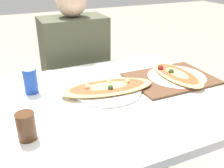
% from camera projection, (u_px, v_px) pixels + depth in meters
% --- Properties ---
extents(dining_table, '(1.05, 0.93, 0.77)m').
position_uv_depth(dining_table, '(114.00, 111.00, 1.29)').
color(dining_table, white).
rests_on(dining_table, ground_plane).
extents(chair_far_seated, '(0.40, 0.40, 0.89)m').
position_uv_depth(chair_far_seated, '(73.00, 83.00, 2.03)').
color(chair_far_seated, '#2D3851').
rests_on(chair_far_seated, ground_plane).
extents(person_seated, '(0.44, 0.29, 1.23)m').
position_uv_depth(person_seated, '(75.00, 61.00, 1.84)').
color(person_seated, '#2D2D38').
rests_on(person_seated, ground_plane).
extents(pizza_main, '(0.48, 0.33, 0.05)m').
position_uv_depth(pizza_main, '(108.00, 88.00, 1.29)').
color(pizza_main, white).
rests_on(pizza_main, dining_table).
extents(soda_can, '(0.07, 0.07, 0.12)m').
position_uv_depth(soda_can, '(31.00, 81.00, 1.27)').
color(soda_can, '#1E47B2').
rests_on(soda_can, dining_table).
extents(drink_glass, '(0.07, 0.07, 0.10)m').
position_uv_depth(drink_glass, '(26.00, 126.00, 0.94)').
color(drink_glass, '#4C2D19').
rests_on(drink_glass, dining_table).
extents(serving_tray, '(0.45, 0.34, 0.01)m').
position_uv_depth(serving_tray, '(171.00, 79.00, 1.43)').
color(serving_tray, brown).
rests_on(serving_tray, dining_table).
extents(pizza_second, '(0.32, 0.39, 0.06)m').
position_uv_depth(pizza_second, '(176.00, 75.00, 1.44)').
color(pizza_second, white).
rests_on(pizza_second, dining_table).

